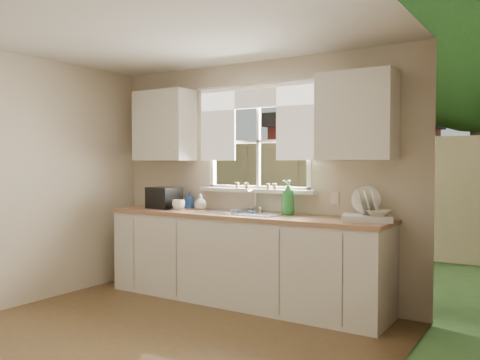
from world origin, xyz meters
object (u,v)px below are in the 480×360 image
Objects in this scene: dish_rack at (367,213)px; cup at (179,205)px; soap_bottle_a at (288,197)px; black_appliance at (164,198)px.

dish_rack is 3.60× the size of cup.
dish_rack is at bearing 15.37° from soap_bottle_a.
soap_bottle_a is at bearing 17.85° from cup.
dish_rack is 2.34m from black_appliance.
cup is at bearing -8.96° from black_appliance.
soap_bottle_a reaches higher than black_appliance.
dish_rack is at bearing 11.88° from cup.
cup is 0.28m from black_appliance.
black_appliance is at bearing -153.62° from soap_bottle_a.
soap_bottle_a is 2.43× the size of cup.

